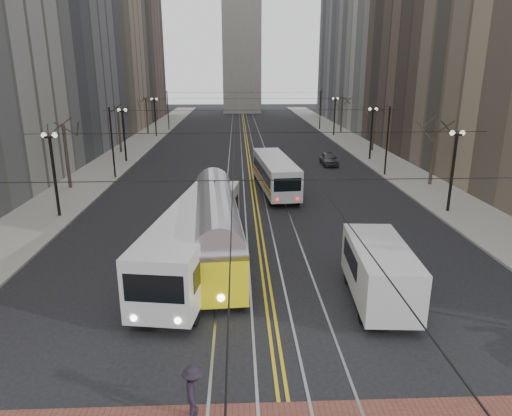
{
  "coord_description": "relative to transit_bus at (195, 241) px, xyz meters",
  "views": [
    {
      "loc": [
        -1.33,
        -12.63,
        9.76
      ],
      "look_at": [
        -0.4,
        9.77,
        3.0
      ],
      "focal_mm": 32.0,
      "sensor_mm": 36.0,
      "label": 1
    }
  ],
  "objects": [
    {
      "name": "ground",
      "position": [
        3.5,
        -8.89,
        -1.6
      ],
      "size": [
        260.0,
        260.0,
        0.0
      ],
      "primitive_type": "plane",
      "color": "black",
      "rests_on": "ground"
    },
    {
      "name": "sidewalk_left",
      "position": [
        -11.5,
        36.11,
        -1.52
      ],
      "size": [
        5.0,
        140.0,
        0.15
      ],
      "primitive_type": "cube",
      "color": "gray",
      "rests_on": "ground"
    },
    {
      "name": "sidewalk_right",
      "position": [
        18.5,
        36.11,
        -1.52
      ],
      "size": [
        5.0,
        140.0,
        0.15
      ],
      "primitive_type": "cube",
      "color": "gray",
      "rests_on": "ground"
    },
    {
      "name": "streetcar_rails",
      "position": [
        3.5,
        36.11,
        -1.59
      ],
      "size": [
        4.8,
        130.0,
        0.02
      ],
      "primitive_type": "cube",
      "color": "gray",
      "rests_on": "ground"
    },
    {
      "name": "centre_lines",
      "position": [
        3.5,
        36.11,
        -1.59
      ],
      "size": [
        0.42,
        130.0,
        0.01
      ],
      "primitive_type": "cube",
      "color": "gold",
      "rests_on": "ground"
    },
    {
      "name": "building_left_mid",
      "position": [
        -22.0,
        37.11,
        15.4
      ],
      "size": [
        16.0,
        20.0,
        34.0
      ],
      "primitive_type": "cube",
      "color": "slate",
      "rests_on": "ground"
    },
    {
      "name": "building_left_far",
      "position": [
        -22.0,
        77.11,
        18.4
      ],
      "size": [
        16.0,
        20.0,
        40.0
      ],
      "primitive_type": "cube",
      "color": "brown",
      "rests_on": "ground"
    },
    {
      "name": "building_right_mid",
      "position": [
        29.0,
        37.11,
        15.4
      ],
      "size": [
        16.0,
        20.0,
        34.0
      ],
      "primitive_type": "cube",
      "color": "brown",
      "rests_on": "ground"
    },
    {
      "name": "building_right_far",
      "position": [
        29.0,
        77.11,
        18.4
      ],
      "size": [
        16.0,
        20.0,
        40.0
      ],
      "primitive_type": "cube",
      "color": "slate",
      "rests_on": "ground"
    },
    {
      "name": "lamp_posts",
      "position": [
        3.5,
        19.86,
        1.2
      ],
      "size": [
        27.6,
        57.2,
        5.6
      ],
      "color": "black",
      "rests_on": "ground"
    },
    {
      "name": "street_trees",
      "position": [
        3.5,
        26.36,
        1.2
      ],
      "size": [
        31.68,
        53.28,
        5.6
      ],
      "color": "#382D23",
      "rests_on": "ground"
    },
    {
      "name": "trolley_wires",
      "position": [
        3.5,
        25.94,
        2.18
      ],
      "size": [
        25.96,
        120.0,
        6.6
      ],
      "color": "black",
      "rests_on": "ground"
    },
    {
      "name": "transit_bus",
      "position": [
        0.0,
        0.0,
        0.0
      ],
      "size": [
        4.52,
        13.02,
        3.19
      ],
      "primitive_type": "cube",
      "rotation": [
        0.0,
        0.0,
        -0.15
      ],
      "color": "silver",
      "rests_on": "ground"
    },
    {
      "name": "streetcar",
      "position": [
        1.0,
        1.46,
        -0.12
      ],
      "size": [
        3.18,
        12.62,
        2.94
      ],
      "primitive_type": "cube",
      "rotation": [
        0.0,
        0.0,
        0.07
      ],
      "color": "yellow",
      "rests_on": "ground"
    },
    {
      "name": "rear_bus",
      "position": [
        5.3,
        15.66,
        -0.19
      ],
      "size": [
        3.27,
        10.98,
        2.82
      ],
      "primitive_type": "cube",
      "rotation": [
        0.0,
        0.0,
        0.09
      ],
      "color": "silver",
      "rests_on": "ground"
    },
    {
      "name": "cargo_van",
      "position": [
        8.24,
        -3.73,
        -0.28
      ],
      "size": [
        2.69,
        6.09,
        2.63
      ],
      "primitive_type": "cube",
      "rotation": [
        0.0,
        0.0,
        -0.07
      ],
      "color": "silver",
      "rests_on": "ground"
    },
    {
      "name": "sedan_grey",
      "position": [
        12.04,
        26.72,
        -0.92
      ],
      "size": [
        1.61,
        3.97,
        1.35
      ],
      "primitive_type": "imported",
      "rotation": [
        0.0,
        0.0,
        -0.0
      ],
      "color": "#42434A",
      "rests_on": "ground"
    },
    {
      "name": "pedestrian_d",
      "position": [
        0.82,
        -10.39,
        -0.73
      ],
      "size": [
        0.83,
        1.2,
        1.71
      ],
      "primitive_type": "imported",
      "rotation": [
        0.0,
        0.0,
        1.76
      ],
      "color": "black",
      "rests_on": "crosswalk_band"
    }
  ]
}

